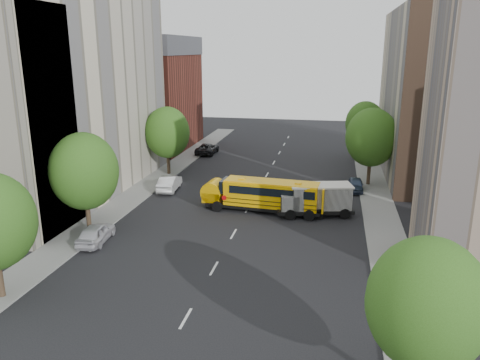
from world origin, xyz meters
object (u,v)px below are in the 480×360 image
(street_tree_2, at_px, (167,132))
(school_bus, at_px, (263,194))
(street_tree_1, at_px, (84,171))
(parked_car_4, at_px, (355,185))
(street_tree_3, at_px, (427,304))
(safari_truck, at_px, (315,199))
(parked_car_1, at_px, (169,183))
(street_tree_4, at_px, (371,137))
(parked_car_0, at_px, (96,233))
(street_tree_5, at_px, (365,123))
(parked_car_2, at_px, (207,148))

(street_tree_2, bearing_deg, school_bus, -39.74)
(street_tree_1, distance_m, parked_car_4, 26.21)
(street_tree_3, bearing_deg, safari_truck, 103.19)
(street_tree_3, bearing_deg, school_bus, 113.90)
(school_bus, bearing_deg, safari_truck, 2.67)
(safari_truck, bearing_deg, street_tree_3, -90.81)
(parked_car_1, bearing_deg, safari_truck, 156.76)
(school_bus, relative_size, parked_car_4, 2.73)
(safari_truck, height_order, parked_car_1, safari_truck)
(street_tree_3, relative_size, school_bus, 0.69)
(street_tree_1, xyz_separation_m, school_bus, (12.38, 7.71, -3.35))
(street_tree_4, height_order, parked_car_0, street_tree_4)
(school_bus, relative_size, parked_car_1, 2.23)
(street_tree_5, distance_m, parked_car_0, 37.91)
(parked_car_0, relative_size, parked_car_1, 0.92)
(parked_car_1, bearing_deg, school_bus, 150.68)
(street_tree_3, xyz_separation_m, parked_car_1, (-19.80, 26.11, -3.69))
(street_tree_2, bearing_deg, street_tree_4, 0.00)
(school_bus, height_order, parked_car_1, school_bus)
(street_tree_3, bearing_deg, parked_car_4, 92.71)
(safari_truck, distance_m, parked_car_4, 8.93)
(street_tree_4, distance_m, school_bus, 14.51)
(parked_car_4, bearing_deg, parked_car_1, -168.51)
(street_tree_2, height_order, school_bus, street_tree_2)
(street_tree_4, xyz_separation_m, parked_car_2, (-20.60, 11.45, -4.36))
(street_tree_2, bearing_deg, parked_car_1, -69.51)
(street_tree_1, height_order, street_tree_2, street_tree_1)
(street_tree_1, xyz_separation_m, safari_truck, (16.96, 7.51, -3.49))
(school_bus, distance_m, safari_truck, 4.58)
(street_tree_5, relative_size, parked_car_0, 1.76)
(street_tree_2, height_order, street_tree_3, street_tree_2)
(safari_truck, relative_size, parked_car_4, 1.79)
(street_tree_3, xyz_separation_m, street_tree_5, (-0.00, 44.00, 0.25))
(street_tree_2, xyz_separation_m, street_tree_3, (22.00, -32.00, -0.37))
(street_tree_5, bearing_deg, street_tree_4, -90.00)
(street_tree_3, distance_m, safari_truck, 22.30)
(street_tree_4, distance_m, parked_car_4, 5.22)
(street_tree_3, height_order, street_tree_5, street_tree_5)
(parked_car_2, bearing_deg, school_bus, 116.05)
(street_tree_4, bearing_deg, parked_car_2, 150.93)
(school_bus, bearing_deg, street_tree_4, 52.06)
(street_tree_1, bearing_deg, safari_truck, 23.89)
(school_bus, distance_m, parked_car_4, 11.45)
(street_tree_4, relative_size, parked_car_1, 1.75)
(parked_car_4, bearing_deg, parked_car_2, 144.93)
(street_tree_5, bearing_deg, street_tree_1, -126.25)
(school_bus, bearing_deg, street_tree_5, 71.78)
(school_bus, distance_m, parked_car_1, 11.13)
(street_tree_5, bearing_deg, street_tree_3, -90.00)
(street_tree_3, xyz_separation_m, safari_truck, (-5.04, 21.51, -3.00))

